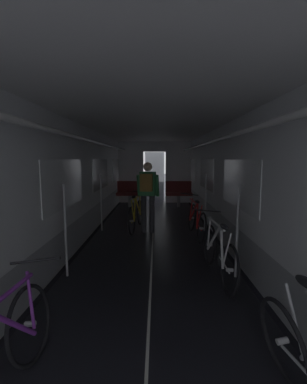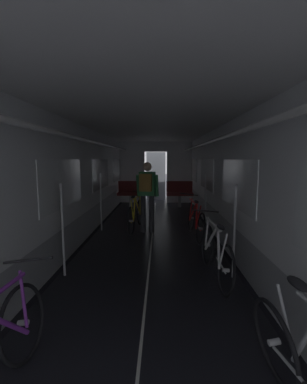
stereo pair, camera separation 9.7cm
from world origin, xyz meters
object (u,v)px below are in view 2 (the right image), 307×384
bench_seat_far_left (131,191)px  bicycle_yellow_in_aisle (136,214)px  bicycle_red (196,221)px  bicycle_white (215,253)px  bench_seat_far_right (180,192)px  person_cyclist_aisle (147,191)px

bench_seat_far_left → bicycle_yellow_in_aisle: bearing=-81.7°
bicycle_red → bicycle_yellow_in_aisle: (-1.41, 0.63, 0.00)m
bicycle_red → bicycle_yellow_in_aisle: bicycle_red is taller
bench_seat_far_left → bicycle_white: size_ratio=0.58×
bench_seat_far_right → bicycle_white: bearing=-89.0°
bicycle_white → bicycle_red: bearing=90.4°
bicycle_red → bicycle_yellow_in_aisle: 1.55m
person_cyclist_aisle → bench_seat_far_right: bearing=73.8°
bench_seat_far_right → bicycle_white: bench_seat_far_right is taller
bicycle_red → bench_seat_far_left: bearing=115.8°
bench_seat_far_left → bicycle_yellow_in_aisle: bench_seat_far_left is taller
bicycle_red → bicycle_white: bearing=-89.6°
bench_seat_far_right → person_cyclist_aisle: size_ratio=0.58×
bench_seat_far_right → bench_seat_far_left: bearing=180.0°
bicycle_red → person_cyclist_aisle: (-1.11, 0.37, 0.63)m
bench_seat_far_left → bicycle_yellow_in_aisle: (0.47, -3.27, -0.18)m
person_cyclist_aisle → bicycle_yellow_in_aisle: 0.75m
bicycle_white → person_cyclist_aisle: (-1.13, 2.47, 0.63)m
person_cyclist_aisle → bicycle_red: bearing=-18.4°
bench_seat_far_left → bench_seat_far_right: (1.80, 0.00, 0.00)m
bicycle_red → bicycle_yellow_in_aisle: size_ratio=1.01×
bicycle_red → bicycle_white: (0.02, -2.10, 0.00)m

